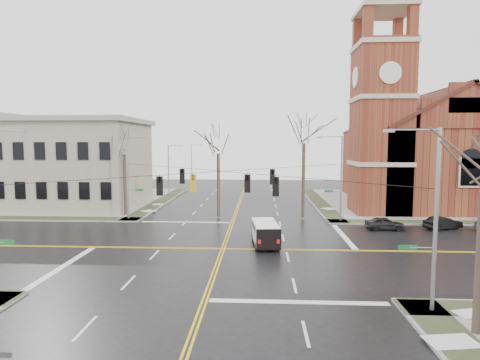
{
  "coord_description": "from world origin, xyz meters",
  "views": [
    {
      "loc": [
        2.97,
        -31.18,
        8.43
      ],
      "look_at": [
        1.05,
        6.0,
        4.96
      ],
      "focal_mm": 30.0,
      "sensor_mm": 36.0,
      "label": 1
    }
  ],
  "objects_px": {
    "signal_pole_ne": "(340,176)",
    "church": "(421,143)",
    "tree_nw_far": "(124,151)",
    "tree_ne": "(304,138)",
    "parked_car_b": "(443,223)",
    "cargo_van": "(265,231)",
    "tree_nw_near": "(218,149)",
    "streetlight_north_a": "(170,169)",
    "parked_car_a": "(385,223)",
    "signal_pole_nw": "(129,175)",
    "signal_pole_se": "(432,215)",
    "streetlight_north_b": "(192,163)"
  },
  "relations": [
    {
      "from": "cargo_van",
      "to": "tree_ne",
      "type": "distance_m",
      "value": 14.62
    },
    {
      "from": "church",
      "to": "tree_ne",
      "type": "distance_m",
      "value": 20.74
    },
    {
      "from": "tree_ne",
      "to": "parked_car_a",
      "type": "bearing_deg",
      "value": -35.93
    },
    {
      "from": "signal_pole_se",
      "to": "cargo_van",
      "type": "height_order",
      "value": "signal_pole_se"
    },
    {
      "from": "church",
      "to": "signal_pole_ne",
      "type": "height_order",
      "value": "church"
    },
    {
      "from": "tree_nw_near",
      "to": "tree_ne",
      "type": "relative_size",
      "value": 0.86
    },
    {
      "from": "signal_pole_ne",
      "to": "signal_pole_se",
      "type": "distance_m",
      "value": 23.0
    },
    {
      "from": "signal_pole_se",
      "to": "cargo_van",
      "type": "distance_m",
      "value": 15.69
    },
    {
      "from": "signal_pole_nw",
      "to": "streetlight_north_a",
      "type": "bearing_deg",
      "value": 87.68
    },
    {
      "from": "parked_car_b",
      "to": "tree_ne",
      "type": "xyz_separation_m",
      "value": [
        -13.08,
        4.75,
        8.28
      ]
    },
    {
      "from": "church",
      "to": "parked_car_a",
      "type": "bearing_deg",
      "value": -119.8
    },
    {
      "from": "parked_car_a",
      "to": "tree_nw_near",
      "type": "bearing_deg",
      "value": 73.56
    },
    {
      "from": "cargo_van",
      "to": "parked_car_b",
      "type": "distance_m",
      "value": 18.71
    },
    {
      "from": "tree_nw_far",
      "to": "tree_ne",
      "type": "xyz_separation_m",
      "value": [
        20.24,
        -0.64,
        1.37
      ]
    },
    {
      "from": "church",
      "to": "streetlight_north_a",
      "type": "bearing_deg",
      "value": 174.81
    },
    {
      "from": "tree_nw_near",
      "to": "tree_ne",
      "type": "xyz_separation_m",
      "value": [
        9.41,
        -0.03,
        1.2
      ]
    },
    {
      "from": "parked_car_b",
      "to": "tree_nw_far",
      "type": "distance_m",
      "value": 34.45
    },
    {
      "from": "signal_pole_se",
      "to": "parked_car_a",
      "type": "distance_m",
      "value": 20.06
    },
    {
      "from": "church",
      "to": "signal_pole_ne",
      "type": "relative_size",
      "value": 3.06
    },
    {
      "from": "signal_pole_ne",
      "to": "streetlight_north_a",
      "type": "bearing_deg",
      "value": 143.1
    },
    {
      "from": "parked_car_a",
      "to": "tree_nw_near",
      "type": "height_order",
      "value": "tree_nw_near"
    },
    {
      "from": "signal_pole_se",
      "to": "tree_nw_near",
      "type": "xyz_separation_m",
      "value": [
        -13.05,
        24.58,
        2.77
      ]
    },
    {
      "from": "parked_car_a",
      "to": "church",
      "type": "bearing_deg",
      "value": -28.55
    },
    {
      "from": "signal_pole_nw",
      "to": "signal_pole_ne",
      "type": "bearing_deg",
      "value": 0.0
    },
    {
      "from": "parked_car_a",
      "to": "tree_nw_far",
      "type": "xyz_separation_m",
      "value": [
        -27.56,
        5.95,
        6.91
      ]
    },
    {
      "from": "signal_pole_se",
      "to": "parked_car_b",
      "type": "bearing_deg",
      "value": 64.51
    },
    {
      "from": "church",
      "to": "parked_car_a",
      "type": "height_order",
      "value": "church"
    },
    {
      "from": "parked_car_b",
      "to": "cargo_van",
      "type": "bearing_deg",
      "value": 89.62
    },
    {
      "from": "signal_pole_se",
      "to": "streetlight_north_b",
      "type": "xyz_separation_m",
      "value": [
        -21.97,
        59.5,
        -0.48
      ]
    },
    {
      "from": "church",
      "to": "streetlight_north_b",
      "type": "relative_size",
      "value": 3.44
    },
    {
      "from": "signal_pole_ne",
      "to": "parked_car_a",
      "type": "relative_size",
      "value": 2.44
    },
    {
      "from": "church",
      "to": "streetlight_north_b",
      "type": "distance_m",
      "value": 42.53
    },
    {
      "from": "parked_car_a",
      "to": "tree_ne",
      "type": "relative_size",
      "value": 0.3
    },
    {
      "from": "streetlight_north_a",
      "to": "parked_car_b",
      "type": "bearing_deg",
      "value": -32.1
    },
    {
      "from": "signal_pole_ne",
      "to": "tree_nw_far",
      "type": "relative_size",
      "value": 0.87
    },
    {
      "from": "signal_pole_nw",
      "to": "parked_car_a",
      "type": "height_order",
      "value": "signal_pole_nw"
    },
    {
      "from": "church",
      "to": "signal_pole_se",
      "type": "relative_size",
      "value": 3.06
    },
    {
      "from": "church",
      "to": "signal_pole_se",
      "type": "distance_m",
      "value": 38.85
    },
    {
      "from": "streetlight_north_a",
      "to": "tree_nw_near",
      "type": "distance_m",
      "value": 17.68
    },
    {
      "from": "cargo_van",
      "to": "tree_nw_near",
      "type": "xyz_separation_m",
      "value": [
        -5.08,
        11.62,
        6.6
      ]
    },
    {
      "from": "parked_car_a",
      "to": "cargo_van",
      "type": "bearing_deg",
      "value": 119.58
    },
    {
      "from": "parked_car_a",
      "to": "parked_car_b",
      "type": "distance_m",
      "value": 5.79
    },
    {
      "from": "signal_pole_ne",
      "to": "church",
      "type": "bearing_deg",
      "value": 44.66
    },
    {
      "from": "church",
      "to": "signal_pole_nw",
      "type": "bearing_deg",
      "value": -159.79
    },
    {
      "from": "cargo_van",
      "to": "streetlight_north_b",
      "type": "bearing_deg",
      "value": 100.97
    },
    {
      "from": "signal_pole_ne",
      "to": "cargo_van",
      "type": "height_order",
      "value": "signal_pole_ne"
    },
    {
      "from": "parked_car_b",
      "to": "tree_nw_far",
      "type": "relative_size",
      "value": 0.37
    },
    {
      "from": "tree_nw_far",
      "to": "church",
      "type": "bearing_deg",
      "value": 16.56
    },
    {
      "from": "streetlight_north_a",
      "to": "tree_ne",
      "type": "relative_size",
      "value": 0.65
    },
    {
      "from": "signal_pole_se",
      "to": "tree_nw_far",
      "type": "bearing_deg",
      "value": 133.48
    }
  ]
}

